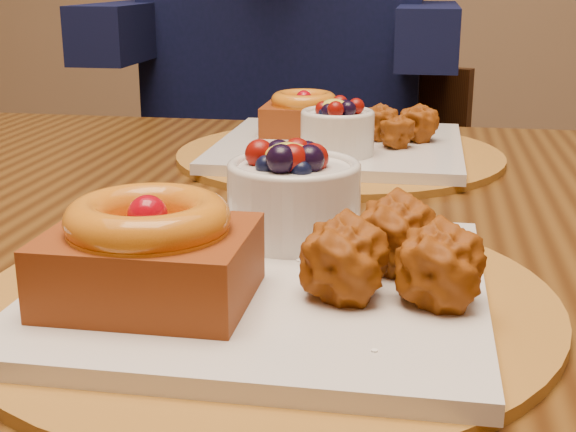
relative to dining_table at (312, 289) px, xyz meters
The scene contains 4 objects.
dining_table is the anchor object (origin of this frame).
place_setting_near 0.24m from the dining_table, 90.95° to the right, with size 0.38×0.38×0.09m.
place_setting_far 0.24m from the dining_table, 90.51° to the left, with size 0.38×0.38×0.08m.
chair_far 0.77m from the dining_table, 93.65° to the left, with size 0.50×0.50×0.80m.
Camera 1 is at (0.19, -0.63, 0.96)m, focal length 50.00 mm.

